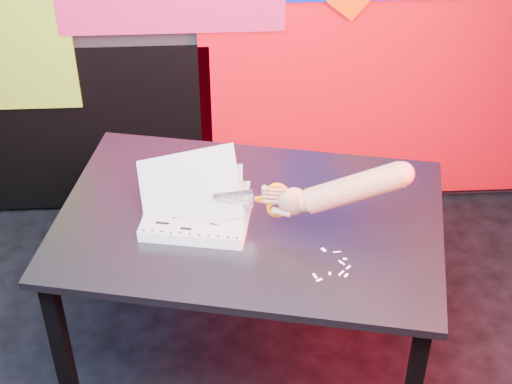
{
  "coord_description": "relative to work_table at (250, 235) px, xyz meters",
  "views": [
    {
      "loc": [
        -0.06,
        -1.61,
        2.41
      ],
      "look_at": [
        0.05,
        0.42,
        0.87
      ],
      "focal_mm": 55.0,
      "sensor_mm": 36.0,
      "label": 1
    }
  ],
  "objects": [
    {
      "name": "printout_stack",
      "position": [
        -0.18,
        -0.01,
        0.11
      ],
      "size": [
        0.39,
        0.31,
        0.27
      ],
      "rotation": [
        0.0,
        0.0,
        -0.18
      ],
      "color": "white",
      "rests_on": "work_table"
    },
    {
      "name": "paper_clippings",
      "position": [
        0.25,
        -0.26,
        0.08
      ],
      "size": [
        0.12,
        0.16,
        0.0
      ],
      "color": "white",
      "rests_on": "work_table"
    },
    {
      "name": "backdrop",
      "position": [
        0.03,
        1.02,
        0.29
      ],
      "size": [
        2.88,
        0.05,
        2.08
      ],
      "color": "red",
      "rests_on": "ground"
    },
    {
      "name": "room",
      "position": [
        -0.03,
        -0.44,
        0.68
      ],
      "size": [
        3.01,
        3.01,
        2.71
      ],
      "color": "black",
      "rests_on": "ground"
    },
    {
      "name": "work_table",
      "position": [
        0.0,
        0.0,
        0.0
      ],
      "size": [
        1.44,
        1.11,
        0.75
      ],
      "rotation": [
        0.0,
        0.0,
        -0.21
      ],
      "color": "black",
      "rests_on": "ground"
    },
    {
      "name": "scissors",
      "position": [
        0.07,
        -0.07,
        0.21
      ],
      "size": [
        0.24,
        0.05,
        0.14
      ],
      "rotation": [
        0.0,
        0.0,
        -0.16
      ],
      "color": "#B7B7B7",
      "rests_on": "printout_stack"
    },
    {
      "name": "hand_forearm",
      "position": [
        0.29,
        -0.11,
        0.27
      ],
      "size": [
        0.45,
        0.13,
        0.23
      ],
      "rotation": [
        0.0,
        0.0,
        -0.16
      ],
      "color": "#A16D58",
      "rests_on": "work_table"
    }
  ]
}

